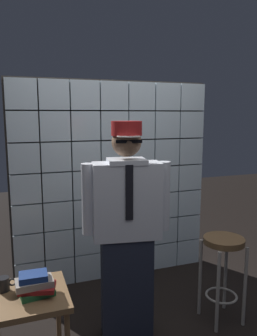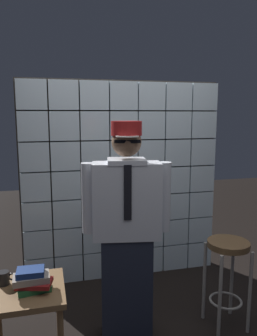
# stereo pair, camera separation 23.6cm
# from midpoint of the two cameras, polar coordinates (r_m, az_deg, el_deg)

# --- Properties ---
(glass_block_wall) EXTENTS (2.13, 0.10, 2.13)m
(glass_block_wall) POSITION_cam_midpoint_polar(r_m,az_deg,el_deg) (3.53, -4.44, -2.47)
(glass_block_wall) COLOR silver
(glass_block_wall) RESTS_ON ground
(standing_person) EXTENTS (0.69, 0.33, 1.71)m
(standing_person) POSITION_cam_midpoint_polar(r_m,az_deg,el_deg) (2.58, -2.98, -10.40)
(standing_person) COLOR #1E2333
(standing_person) RESTS_ON ground
(bar_stool) EXTENTS (0.34, 0.34, 0.74)m
(bar_stool) POSITION_cam_midpoint_polar(r_m,az_deg,el_deg) (2.97, 13.75, -15.05)
(bar_stool) COLOR brown
(bar_stool) RESTS_ON ground
(side_table) EXTENTS (0.52, 0.52, 0.57)m
(side_table) POSITION_cam_midpoint_polar(r_m,az_deg,el_deg) (2.52, -19.63, -21.39)
(side_table) COLOR brown
(side_table) RESTS_ON ground
(book_stack) EXTENTS (0.27, 0.20, 0.15)m
(book_stack) POSITION_cam_midpoint_polar(r_m,az_deg,el_deg) (2.42, -18.63, -18.64)
(book_stack) COLOR #1E592D
(book_stack) RESTS_ON side_table
(coffee_mug) EXTENTS (0.13, 0.08, 0.09)m
(coffee_mug) POSITION_cam_midpoint_polar(r_m,az_deg,el_deg) (2.56, -23.34, -17.97)
(coffee_mug) COLOR black
(coffee_mug) RESTS_ON side_table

